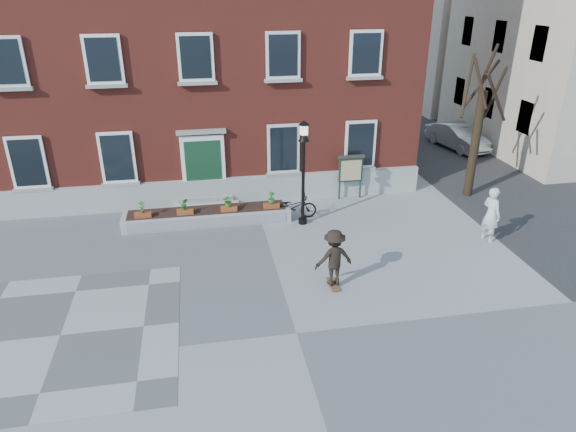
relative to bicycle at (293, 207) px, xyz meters
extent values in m
plane|color=gray|center=(-1.23, -6.98, -0.48)|extent=(100.00, 100.00, 0.00)
cube|color=#525255|center=(-7.23, -5.98, -0.48)|extent=(6.00, 6.00, 0.01)
imported|color=black|center=(0.00, 0.00, 0.00)|extent=(1.85, 0.69, 0.96)
imported|color=silver|center=(10.47, 7.37, 0.17)|extent=(2.20, 4.18, 1.31)
imported|color=silver|center=(6.37, -3.03, 0.51)|extent=(0.65, 0.83, 1.99)
cube|color=maroon|center=(-3.23, 7.02, 5.52)|extent=(18.00, 10.00, 12.00)
cube|color=#A7A7A1|center=(-3.23, 1.90, 0.07)|extent=(18.00, 0.24, 1.10)
cube|color=#A8A8A2|center=(-3.23, 1.77, -0.38)|extent=(2.60, 0.80, 0.20)
cube|color=gray|center=(-3.23, 1.92, -0.18)|extent=(2.20, 0.50, 0.20)
cube|color=white|center=(-3.23, 1.94, 1.17)|extent=(1.70, 0.12, 2.50)
cube|color=#153921|center=(-3.23, 1.89, 1.07)|extent=(1.40, 0.06, 2.30)
cube|color=gray|center=(-3.23, 1.90, 2.57)|extent=(1.90, 0.25, 0.15)
cube|color=white|center=(-9.63, 1.92, 1.72)|extent=(1.30, 0.10, 2.00)
cube|color=black|center=(-9.63, 1.87, 1.72)|extent=(1.08, 0.04, 1.78)
cube|color=#969691|center=(-9.63, 1.86, 0.66)|extent=(1.44, 0.20, 0.12)
cube|color=silver|center=(-9.63, 1.92, 5.32)|extent=(1.30, 0.10, 1.70)
cube|color=black|center=(-9.63, 1.87, 5.32)|extent=(1.08, 0.04, 1.48)
cube|color=gray|center=(-9.63, 1.86, 4.41)|extent=(1.44, 0.20, 0.12)
cube|color=white|center=(-6.43, 1.92, 1.72)|extent=(1.30, 0.10, 2.00)
cube|color=black|center=(-6.43, 1.87, 1.72)|extent=(1.08, 0.04, 1.78)
cube|color=#A0A09B|center=(-6.43, 1.86, 0.66)|extent=(1.44, 0.20, 0.12)
cube|color=white|center=(-6.43, 1.92, 5.32)|extent=(1.30, 0.10, 1.70)
cube|color=black|center=(-6.43, 1.87, 5.32)|extent=(1.08, 0.04, 1.48)
cube|color=gray|center=(-6.43, 1.86, 4.41)|extent=(1.44, 0.20, 0.12)
cube|color=white|center=(-3.23, 1.92, 5.32)|extent=(1.30, 0.10, 1.70)
cube|color=black|center=(-3.23, 1.87, 5.32)|extent=(1.08, 0.04, 1.48)
cube|color=#A0A09B|center=(-3.23, 1.86, 4.41)|extent=(1.44, 0.20, 0.12)
cube|color=silver|center=(-0.03, 1.92, 1.72)|extent=(1.30, 0.10, 2.00)
cube|color=black|center=(-0.03, 1.87, 1.72)|extent=(1.08, 0.04, 1.78)
cube|color=gray|center=(-0.03, 1.86, 0.66)|extent=(1.44, 0.20, 0.12)
cube|color=silver|center=(-0.03, 1.92, 5.32)|extent=(1.30, 0.10, 1.70)
cube|color=black|center=(-0.03, 1.87, 5.32)|extent=(1.08, 0.04, 1.48)
cube|color=#A9A9A4|center=(-0.03, 1.86, 4.41)|extent=(1.44, 0.20, 0.12)
cube|color=white|center=(3.17, 1.92, 1.72)|extent=(1.30, 0.10, 2.00)
cube|color=black|center=(3.17, 1.87, 1.72)|extent=(1.08, 0.04, 1.78)
cube|color=gray|center=(3.17, 1.86, 0.66)|extent=(1.44, 0.20, 0.12)
cube|color=white|center=(3.17, 1.92, 5.32)|extent=(1.30, 0.10, 1.70)
cube|color=black|center=(3.17, 1.87, 5.32)|extent=(1.08, 0.04, 1.48)
cube|color=#989893|center=(3.17, 1.86, 4.41)|extent=(1.44, 0.20, 0.12)
cube|color=#B4B4AF|center=(-3.23, 0.22, -0.23)|extent=(6.20, 1.10, 0.50)
cube|color=silver|center=(-3.23, -0.34, -0.23)|extent=(5.80, 0.02, 0.40)
cube|color=black|center=(-3.23, 0.22, 0.02)|extent=(5.80, 0.90, 0.06)
cube|color=brown|center=(-5.53, -0.03, 0.12)|extent=(0.60, 0.25, 0.20)
imported|color=#326E21|center=(-5.53, -0.03, 0.44)|extent=(0.24, 0.24, 0.45)
cube|color=brown|center=(-4.03, -0.03, 0.12)|extent=(0.60, 0.25, 0.20)
imported|color=#25621D|center=(-4.03, -0.03, 0.44)|extent=(0.25, 0.25, 0.45)
cube|color=#984521|center=(-2.43, -0.03, 0.12)|extent=(0.60, 0.25, 0.20)
imported|color=#30681F|center=(-2.43, -0.03, 0.44)|extent=(0.40, 0.40, 0.45)
cube|color=brown|center=(-0.83, -0.03, 0.12)|extent=(0.60, 0.25, 0.20)
imported|color=#286D20|center=(-0.83, -0.03, 0.44)|extent=(0.25, 0.25, 0.45)
cylinder|color=#2F2215|center=(7.77, 1.02, 1.72)|extent=(0.36, 0.36, 4.40)
cylinder|color=#2F2215|center=(8.28, 1.02, 3.81)|extent=(0.12, 1.12, 2.23)
cylinder|color=#302115|center=(7.94, 1.54, 4.07)|extent=(1.18, 0.49, 1.97)
cylinder|color=#312215|center=(7.28, 1.37, 4.07)|extent=(0.88, 1.14, 2.35)
cylinder|color=black|center=(7.47, 0.80, 4.25)|extent=(0.60, 0.77, 1.90)
cylinder|color=black|center=(7.98, 0.39, 3.76)|extent=(1.39, 0.55, 1.95)
cylinder|color=black|center=(7.93, 1.15, 4.89)|extent=(0.43, 0.48, 1.58)
cube|color=#333335|center=(10.77, 11.02, -0.48)|extent=(8.00, 36.00, 0.01)
cube|color=beige|center=(16.77, 19.02, 6.02)|extent=(10.00, 11.00, 13.00)
cube|color=black|center=(11.81, 3.82, 2.02)|extent=(0.08, 1.00, 1.50)
cube|color=black|center=(11.81, 7.02, 2.02)|extent=(0.08, 1.00, 1.50)
cube|color=black|center=(11.81, 10.22, 2.02)|extent=(0.08, 1.00, 1.50)
cube|color=black|center=(11.81, 3.82, 5.32)|extent=(0.08, 1.00, 1.50)
cube|color=black|center=(11.81, 7.02, 5.32)|extent=(0.08, 1.00, 1.50)
cube|color=black|center=(11.81, 10.22, 5.32)|extent=(0.08, 1.00, 1.50)
cylinder|color=black|center=(0.28, -0.50, -0.38)|extent=(0.32, 0.32, 0.20)
cylinder|color=black|center=(0.28, -0.50, 1.12)|extent=(0.12, 0.12, 3.20)
cone|color=black|center=(0.28, -0.50, 2.87)|extent=(0.40, 0.40, 0.30)
cube|color=beige|center=(0.28, -0.50, 3.12)|extent=(0.24, 0.24, 0.34)
cone|color=black|center=(0.28, -0.50, 3.37)|extent=(0.40, 0.40, 0.16)
cylinder|color=#172F22|center=(2.27, 1.56, 0.42)|extent=(0.08, 0.08, 1.80)
cylinder|color=#172F1F|center=(3.17, 1.56, 0.42)|extent=(0.08, 0.08, 1.80)
cube|color=#172E21|center=(2.72, 1.56, 0.77)|extent=(1.00, 0.10, 1.00)
cube|color=beige|center=(2.72, 1.50, 0.77)|extent=(0.85, 0.02, 0.85)
cube|color=#37332F|center=(2.72, 1.56, 1.34)|extent=(1.10, 0.16, 0.10)
cube|color=brown|center=(0.28, -4.93, -0.42)|extent=(0.22, 0.78, 0.03)
cylinder|color=black|center=(0.19, -5.21, -0.46)|extent=(0.03, 0.05, 0.05)
cylinder|color=black|center=(0.37, -5.21, -0.46)|extent=(0.03, 0.05, 0.05)
cylinder|color=black|center=(0.19, -4.65, -0.46)|extent=(0.03, 0.05, 0.05)
cylinder|color=black|center=(0.37, -4.65, -0.46)|extent=(0.03, 0.05, 0.05)
imported|color=black|center=(0.28, -4.93, 0.48)|extent=(1.21, 0.79, 1.76)
camera|label=1|loc=(-3.37, -17.57, 7.80)|focal=32.00mm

